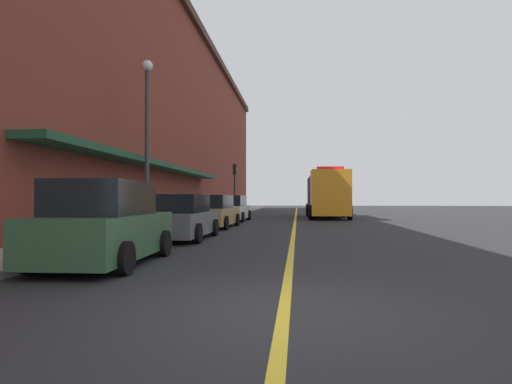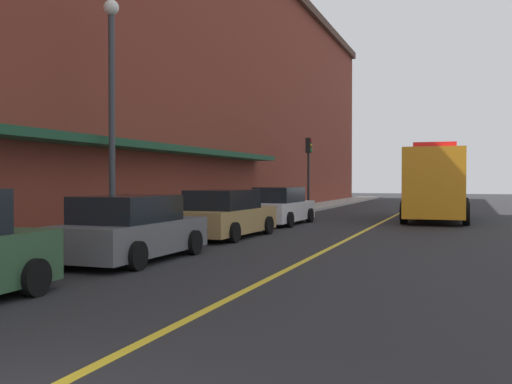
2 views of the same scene
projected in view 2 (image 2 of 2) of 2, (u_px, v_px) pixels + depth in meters
The scene contains 10 objects.
ground_plane at pixel (385, 220), 27.65m from camera, with size 112.00×112.00×0.00m, color #232326.
sidewalk_left at pixel (263, 216), 29.77m from camera, with size 2.40×70.00×0.15m, color #9E9B93.
lane_center_stripe at pixel (385, 220), 27.65m from camera, with size 0.16×70.00×0.01m, color gold.
brick_building_left at pixel (124, 78), 31.24m from camera, with size 13.86×64.00×14.80m.
parked_car_1 at pixel (131, 230), 13.98m from camera, with size 2.15×4.51×1.57m.
parked_car_2 at pixel (225, 215), 19.56m from camera, with size 2.21×4.92×1.60m.
parked_car_3 at pixel (281, 207), 25.29m from camera, with size 2.02×4.92×1.62m.
utility_truck at pixel (438, 185), 28.13m from camera, with size 2.94×9.18×3.56m.
street_lamp_left at pixel (112, 94), 16.63m from camera, with size 0.44×0.44×6.94m.
traffic_light_near at pixel (309, 159), 34.80m from camera, with size 0.38×0.36×4.30m.
Camera 2 is at (3.63, -3.06, 1.95)m, focal length 40.78 mm.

